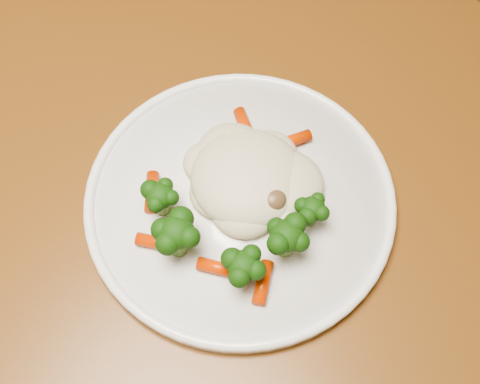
{
  "coord_description": "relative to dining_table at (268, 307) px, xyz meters",
  "views": [
    {
      "loc": [
        0.3,
        -0.35,
        1.25
      ],
      "look_at": [
        0.18,
        -0.12,
        0.77
      ],
      "focal_mm": 45.0,
      "sensor_mm": 36.0,
      "label": 1
    }
  ],
  "objects": [
    {
      "name": "dining_table",
      "position": [
        0.0,
        0.0,
        0.0
      ],
      "size": [
        1.33,
        0.96,
        0.75
      ],
      "rotation": [
        0.0,
        0.0,
        -0.11
      ],
      "color": "brown",
      "rests_on": "ground"
    },
    {
      "name": "plate",
      "position": [
        -0.06,
        0.05,
        0.1
      ],
      "size": [
        0.29,
        0.29,
        0.01
      ],
      "primitive_type": "cylinder",
      "color": "white",
      "rests_on": "dining_table"
    },
    {
      "name": "meal",
      "position": [
        -0.05,
        0.04,
        0.13
      ],
      "size": [
        0.17,
        0.19,
        0.05
      ],
      "color": "beige",
      "rests_on": "plate"
    }
  ]
}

